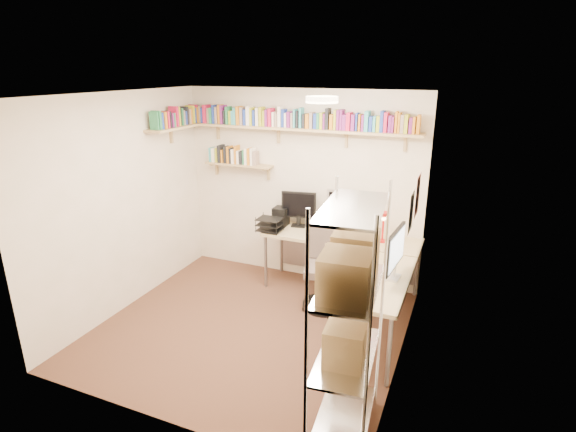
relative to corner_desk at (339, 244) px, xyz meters
The scene contains 6 objects.
ground 1.40m from the corner_desk, 125.93° to the right, with size 3.20×3.20×0.00m, color #452B1D.
room_shell 1.43m from the corner_desk, 125.79° to the right, with size 3.24×3.04×2.52m.
wall_shelves 1.73m from the corner_desk, 163.10° to the left, with size 3.12×1.09×0.80m.
corner_desk is the anchor object (origin of this frame).
office_chair 0.36m from the corner_desk, 124.72° to the right, with size 0.55×0.56×1.03m.
wire_rack 2.22m from the corner_desk, 72.18° to the right, with size 0.49×0.89×1.97m.
Camera 1 is at (2.04, -3.83, 2.74)m, focal length 28.00 mm.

